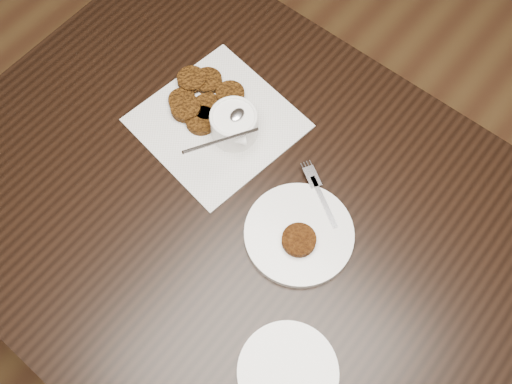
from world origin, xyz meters
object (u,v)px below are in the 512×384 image
sauce_ramekin (233,116)px  plate_with_patty (299,232)px  napkin (217,123)px  table (278,292)px  plate_empty (288,372)px

sauce_ramekin → plate_with_patty: 0.27m
sauce_ramekin → plate_with_patty: bearing=-21.4°
napkin → plate_with_patty: plate_with_patty is taller
table → plate_empty: plate_empty is taller
table → plate_empty: (0.16, -0.19, 0.38)m
table → sauce_ramekin: sauce_ramekin is taller
table → plate_with_patty: bearing=62.7°
napkin → plate_empty: 0.54m
sauce_ramekin → table: bearing=-28.2°
sauce_ramekin → plate_with_patty: size_ratio=0.63×
table → napkin: (-0.28, 0.12, 0.38)m
plate_with_patty → napkin: bearing=162.4°
plate_with_patty → sauce_ramekin: bearing=158.6°
table → sauce_ramekin: 0.52m
sauce_ramekin → plate_empty: (0.39, -0.32, -0.07)m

